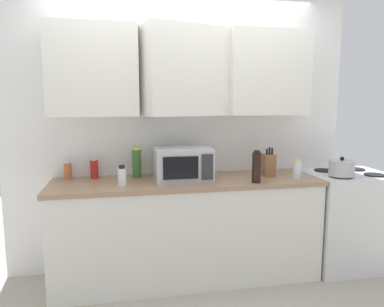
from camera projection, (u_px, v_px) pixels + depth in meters
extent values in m
cube|color=white|center=(181.00, 130.00, 3.39)|extent=(3.19, 0.06, 2.60)
cube|color=white|center=(93.00, 71.00, 2.99)|extent=(0.73, 0.33, 0.75)
cube|color=white|center=(185.00, 72.00, 3.10)|extent=(0.80, 0.53, 0.75)
cube|color=white|center=(267.00, 73.00, 3.28)|extent=(0.73, 0.33, 0.75)
cube|color=white|center=(187.00, 231.00, 3.20)|extent=(2.29, 0.60, 0.86)
cube|color=#9E7A5B|center=(187.00, 182.00, 3.13)|extent=(2.32, 0.63, 0.04)
cube|color=silver|center=(345.00, 219.00, 3.47)|extent=(0.76, 0.64, 0.90)
cylinder|color=black|center=(341.00, 176.00, 3.23)|extent=(0.18, 0.18, 0.01)
cylinder|color=black|center=(374.00, 175.00, 3.30)|extent=(0.18, 0.18, 0.01)
cylinder|color=black|center=(324.00, 170.00, 3.51)|extent=(0.18, 0.18, 0.01)
cylinder|color=black|center=(355.00, 169.00, 3.57)|extent=(0.18, 0.18, 0.01)
cylinder|color=#B2B2B7|center=(341.00, 168.00, 3.22)|extent=(0.22, 0.22, 0.14)
sphere|color=black|center=(342.00, 159.00, 3.21)|extent=(0.04, 0.04, 0.04)
cube|color=#B7B7BC|center=(183.00, 164.00, 3.10)|extent=(0.48, 0.36, 0.28)
cube|color=black|center=(181.00, 168.00, 2.91)|extent=(0.29, 0.01, 0.18)
cube|color=#2D2D33|center=(207.00, 167.00, 2.96)|extent=(0.10, 0.01, 0.21)
cube|color=brown|center=(269.00, 165.00, 3.26)|extent=(0.11, 0.13, 0.20)
cylinder|color=black|center=(267.00, 152.00, 3.23)|extent=(0.02, 0.02, 0.05)
cylinder|color=black|center=(270.00, 151.00, 3.23)|extent=(0.02, 0.02, 0.07)
cylinder|color=black|center=(272.00, 151.00, 3.24)|extent=(0.02, 0.02, 0.06)
cylinder|color=red|center=(94.00, 169.00, 3.17)|extent=(0.07, 0.07, 0.16)
cylinder|color=silver|center=(94.00, 159.00, 3.16)|extent=(0.04, 0.04, 0.03)
cylinder|color=black|center=(256.00, 168.00, 3.00)|extent=(0.08, 0.08, 0.25)
cylinder|color=black|center=(257.00, 152.00, 2.98)|extent=(0.05, 0.05, 0.02)
cylinder|color=#386B2D|center=(137.00, 164.00, 3.20)|extent=(0.08, 0.08, 0.25)
cylinder|color=yellow|center=(136.00, 148.00, 3.18)|extent=(0.06, 0.06, 0.03)
cylinder|color=#BC6638|center=(68.00, 171.00, 3.14)|extent=(0.07, 0.07, 0.14)
cylinder|color=silver|center=(67.00, 162.00, 3.13)|extent=(0.04, 0.04, 0.02)
cylinder|color=silver|center=(297.00, 170.00, 3.15)|extent=(0.07, 0.07, 0.16)
cylinder|color=yellow|center=(298.00, 160.00, 3.13)|extent=(0.04, 0.04, 0.02)
cylinder|color=white|center=(122.00, 177.00, 2.90)|extent=(0.07, 0.07, 0.14)
cylinder|color=black|center=(122.00, 167.00, 2.89)|extent=(0.05, 0.05, 0.03)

